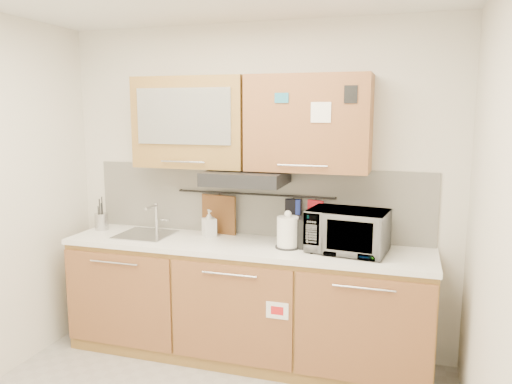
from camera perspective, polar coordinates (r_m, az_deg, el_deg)
The scene contains 18 objects.
wall_back at distance 4.03m, azimuth -0.03°, elevation 0.41°, with size 3.20×3.20×0.00m, color silver.
wall_right at distance 2.42m, azimuth 26.74°, elevation -6.59°, with size 3.00×3.00×0.00m, color silver.
base_cabinet at distance 3.99m, azimuth -1.37°, elevation -13.06°, with size 2.80×0.64×0.88m.
countertop at distance 3.83m, azimuth -1.41°, elevation -6.21°, with size 2.82×0.62×0.04m, color white.
backsplash at distance 4.04m, azimuth -0.08°, elevation -1.02°, with size 2.80×0.02×0.56m, color silver.
upper_cabinets at distance 3.82m, azimuth -0.90°, elevation 7.91°, with size 1.82×0.37×0.70m.
range_hood at distance 3.78m, azimuth -1.15°, elevation 1.65°, with size 0.60×0.46×0.10m, color black.
sink at distance 4.18m, azimuth -12.48°, elevation -4.76°, with size 0.42×0.40×0.26m.
utensil_rail at distance 3.99m, azimuth -0.24°, elevation -0.26°, with size 0.02×0.02×1.30m, color black.
utensil_crock at distance 4.44m, azimuth -17.24°, elevation -3.21°, with size 0.14×0.14×0.28m.
kettle at distance 3.69m, azimuth 3.66°, elevation -4.70°, with size 0.20×0.18×0.28m.
toaster at distance 3.72m, azimuth 5.53°, elevation -4.62°, with size 0.32×0.23×0.22m.
microwave at distance 3.63m, azimuth 10.43°, elevation -4.41°, with size 0.55×0.37×0.30m, color #999999.
soap_bottle at distance 4.04m, azimuth -5.37°, elevation -3.55°, with size 0.10×0.10×0.22m, color #999999.
cutting_board at distance 4.11m, azimuth -4.27°, elevation -2.99°, with size 0.31×0.02×0.38m, color brown.
oven_mitt at distance 3.91m, azimuth 4.29°, elevation -2.18°, with size 0.11×0.03×0.19m, color #203196.
dark_pouch at distance 3.91m, azimuth 4.28°, elevation -2.27°, with size 0.13×0.04×0.20m, color black.
pot_holder at distance 3.88m, azimuth 6.81°, elevation -2.15°, with size 0.13×0.02×0.16m, color red.
Camera 1 is at (1.18, -2.30, 1.92)m, focal length 35.00 mm.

